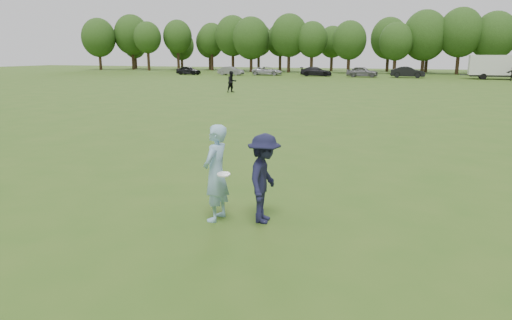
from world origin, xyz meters
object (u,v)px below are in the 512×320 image
object	(u,v)px
defender	(264,178)
car_c	(267,71)
thrower	(216,173)
car_b	(231,71)
cargo_trailer	(502,66)
car_a	(189,70)
car_e	(362,72)
car_f	(408,72)
player_far_a	(232,82)
car_d	(316,72)

from	to	relation	value
defender	car_c	bearing A→B (deg)	13.39
thrower	car_b	distance (m)	64.73
defender	cargo_trailer	distance (m)	62.16
cargo_trailer	car_c	bearing A→B (deg)	178.89
thrower	car_a	size ratio (longest dim) A/B	0.51
thrower	car_e	world-z (taller)	thrower
car_c	car_f	xyz separation A→B (m)	(21.26, -0.36, 0.11)
car_c	cargo_trailer	distance (m)	33.13
car_e	defender	bearing A→B (deg)	-173.87
car_a	car_b	xyz separation A→B (m)	(7.19, 0.70, -0.01)
car_c	cargo_trailer	xyz separation A→B (m)	(33.11, -0.64, 1.10)
car_f	player_far_a	bearing A→B (deg)	155.44
thrower	car_c	distance (m)	64.59
player_far_a	defender	bearing A→B (deg)	-119.58
player_far_a	car_e	bearing A→B (deg)	22.39
car_d	thrower	bearing A→B (deg)	-176.87
thrower	car_d	xyz separation A→B (m)	(-11.32, 61.60, -0.33)
defender	car_c	size ratio (longest dim) A/B	0.39
player_far_a	car_c	world-z (taller)	player_far_a
car_d	player_far_a	bearing A→B (deg)	171.33
car_f	cargo_trailer	size ratio (longest dim) A/B	0.53
thrower	cargo_trailer	xyz separation A→B (m)	(13.92, 61.03, 0.75)
car_d	cargo_trailer	bearing A→B (deg)	-98.58
defender	car_a	distance (m)	67.45
player_far_a	car_e	size ratio (longest dim) A/B	0.42
defender	car_b	distance (m)	64.90
thrower	car_b	bearing A→B (deg)	-154.24
defender	car_a	world-z (taller)	defender
thrower	car_f	xyz separation A→B (m)	(2.08, 61.31, -0.25)
car_e	car_f	xyz separation A→B (m)	(6.32, 0.54, 0.00)
car_d	cargo_trailer	distance (m)	25.27
defender	car_d	size ratio (longest dim) A/B	0.39
defender	car_c	xyz separation A→B (m)	(-20.18, 61.43, -0.27)
player_far_a	car_a	xyz separation A→B (m)	(-19.82, 29.23, -0.26)
car_b	car_f	xyz separation A→B (m)	(26.78, 1.48, 0.10)
player_far_a	cargo_trailer	size ratio (longest dim) A/B	0.21
car_c	car_b	bearing A→B (deg)	103.95
car_b	player_far_a	bearing A→B (deg)	-154.15
player_far_a	car_b	distance (m)	32.49
car_d	cargo_trailer	xyz separation A→B (m)	(25.24, -0.57, 1.08)
car_e	player_far_a	bearing A→B (deg)	166.95
car_a	car_f	bearing A→B (deg)	-82.33
car_b	car_f	bearing A→B (deg)	-83.85
thrower	car_f	size ratio (longest dim) A/B	0.43
car_c	car_f	bearing A→B (deg)	-95.46
car_b	car_e	xyz separation A→B (m)	(20.46, 0.94, 0.09)
car_a	player_far_a	bearing A→B (deg)	-141.87
thrower	cargo_trailer	world-z (taller)	cargo_trailer
car_a	cargo_trailer	size ratio (longest dim) A/B	0.45
cargo_trailer	car_a	bearing A→B (deg)	-177.63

